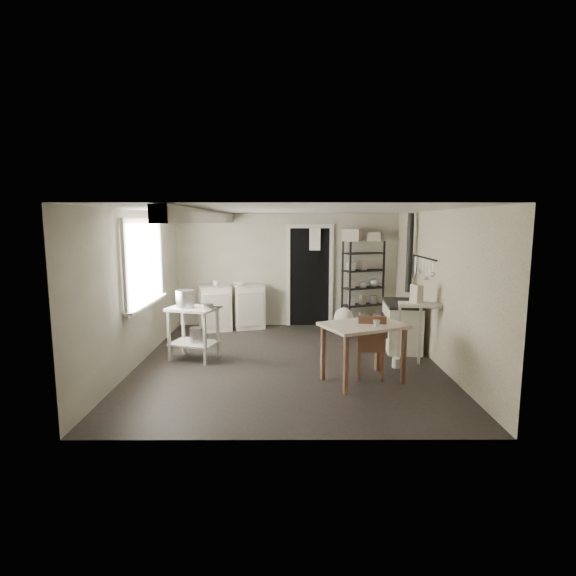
{
  "coord_description": "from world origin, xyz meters",
  "views": [
    {
      "loc": [
        -0.02,
        -6.65,
        2.12
      ],
      "look_at": [
        0.0,
        0.3,
        1.1
      ],
      "focal_mm": 28.0,
      "sensor_mm": 36.0,
      "label": 1
    }
  ],
  "objects_px": {
    "prep_table": "(194,334)",
    "base_cabinets": "(232,306)",
    "flour_sack": "(343,319)",
    "stockpot": "(185,300)",
    "stove": "(402,323)",
    "work_table": "(363,354)",
    "chair": "(371,343)",
    "shelf_rack": "(363,281)"
  },
  "relations": [
    {
      "from": "base_cabinets",
      "to": "stove",
      "type": "bearing_deg",
      "value": -41.75
    },
    {
      "from": "chair",
      "to": "flour_sack",
      "type": "height_order",
      "value": "chair"
    },
    {
      "from": "base_cabinets",
      "to": "work_table",
      "type": "height_order",
      "value": "base_cabinets"
    },
    {
      "from": "base_cabinets",
      "to": "stove",
      "type": "height_order",
      "value": "base_cabinets"
    },
    {
      "from": "shelf_rack",
      "to": "stove",
      "type": "relative_size",
      "value": 1.73
    },
    {
      "from": "prep_table",
      "to": "base_cabinets",
      "type": "distance_m",
      "value": 2.07
    },
    {
      "from": "base_cabinets",
      "to": "work_table",
      "type": "bearing_deg",
      "value": -71.38
    },
    {
      "from": "prep_table",
      "to": "flour_sack",
      "type": "distance_m",
      "value": 3.17
    },
    {
      "from": "prep_table",
      "to": "base_cabinets",
      "type": "xyz_separation_m",
      "value": [
        0.35,
        2.04,
        0.06
      ]
    },
    {
      "from": "prep_table",
      "to": "work_table",
      "type": "xyz_separation_m",
      "value": [
        2.46,
        -0.99,
        -0.02
      ]
    },
    {
      "from": "shelf_rack",
      "to": "stove",
      "type": "height_order",
      "value": "shelf_rack"
    },
    {
      "from": "stove",
      "to": "chair",
      "type": "bearing_deg",
      "value": -113.65
    },
    {
      "from": "base_cabinets",
      "to": "flour_sack",
      "type": "height_order",
      "value": "base_cabinets"
    },
    {
      "from": "flour_sack",
      "to": "work_table",
      "type": "bearing_deg",
      "value": -92.05
    },
    {
      "from": "work_table",
      "to": "flour_sack",
      "type": "distance_m",
      "value": 2.85
    },
    {
      "from": "prep_table",
      "to": "shelf_rack",
      "type": "relative_size",
      "value": 0.47
    },
    {
      "from": "shelf_rack",
      "to": "base_cabinets",
      "type": "bearing_deg",
      "value": 159.1
    },
    {
      "from": "stove",
      "to": "flour_sack",
      "type": "distance_m",
      "value": 1.51
    },
    {
      "from": "stockpot",
      "to": "stove",
      "type": "height_order",
      "value": "stockpot"
    },
    {
      "from": "base_cabinets",
      "to": "flour_sack",
      "type": "relative_size",
      "value": 2.91
    },
    {
      "from": "prep_table",
      "to": "flour_sack",
      "type": "height_order",
      "value": "prep_table"
    },
    {
      "from": "stove",
      "to": "work_table",
      "type": "height_order",
      "value": "stove"
    },
    {
      "from": "stockpot",
      "to": "prep_table",
      "type": "bearing_deg",
      "value": -2.34
    },
    {
      "from": "work_table",
      "to": "chair",
      "type": "bearing_deg",
      "value": 51.84
    },
    {
      "from": "base_cabinets",
      "to": "stove",
      "type": "relative_size",
      "value": 1.32
    },
    {
      "from": "shelf_rack",
      "to": "work_table",
      "type": "bearing_deg",
      "value": -123.01
    },
    {
      "from": "stockpot",
      "to": "chair",
      "type": "relative_size",
      "value": 0.34
    },
    {
      "from": "shelf_rack",
      "to": "flour_sack",
      "type": "height_order",
      "value": "shelf_rack"
    },
    {
      "from": "base_cabinets",
      "to": "shelf_rack",
      "type": "xyz_separation_m",
      "value": [
        2.64,
        0.12,
        0.49
      ]
    },
    {
      "from": "stove",
      "to": "work_table",
      "type": "distance_m",
      "value": 1.84
    },
    {
      "from": "shelf_rack",
      "to": "chair",
      "type": "distance_m",
      "value": 3.04
    },
    {
      "from": "base_cabinets",
      "to": "shelf_rack",
      "type": "distance_m",
      "value": 2.69
    },
    {
      "from": "work_table",
      "to": "shelf_rack",
      "type": "bearing_deg",
      "value": 80.6
    },
    {
      "from": "stove",
      "to": "prep_table",
      "type": "bearing_deg",
      "value": -164.6
    },
    {
      "from": "work_table",
      "to": "chair",
      "type": "xyz_separation_m",
      "value": [
        0.14,
        0.17,
        0.1
      ]
    },
    {
      "from": "prep_table",
      "to": "shelf_rack",
      "type": "height_order",
      "value": "shelf_rack"
    },
    {
      "from": "base_cabinets",
      "to": "chair",
      "type": "distance_m",
      "value": 3.64
    },
    {
      "from": "prep_table",
      "to": "base_cabinets",
      "type": "height_order",
      "value": "base_cabinets"
    },
    {
      "from": "stockpot",
      "to": "work_table",
      "type": "xyz_separation_m",
      "value": [
        2.58,
        -1.0,
        -0.56
      ]
    },
    {
      "from": "work_table",
      "to": "chair",
      "type": "relative_size",
      "value": 1.16
    },
    {
      "from": "prep_table",
      "to": "stove",
      "type": "distance_m",
      "value": 3.44
    },
    {
      "from": "shelf_rack",
      "to": "flour_sack",
      "type": "distance_m",
      "value": 0.88
    }
  ]
}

